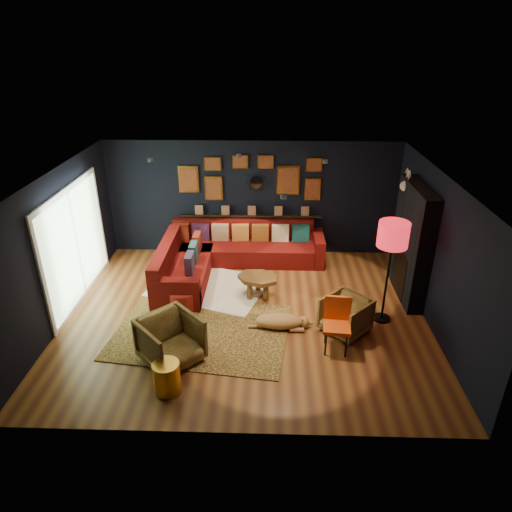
{
  "coord_description": "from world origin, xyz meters",
  "views": [
    {
      "loc": [
        0.4,
        -7.03,
        4.65
      ],
      "look_at": [
        0.17,
        0.3,
        1.06
      ],
      "focal_mm": 32.0,
      "sensor_mm": 36.0,
      "label": 1
    }
  ],
  "objects_px": {
    "gold_stool": "(167,377)",
    "orange_chair": "(337,320)",
    "dog": "(280,319)",
    "sectional": "(222,256)",
    "pouf": "(183,299)",
    "armchair_left": "(171,339)",
    "coffee_table": "(258,280)",
    "floor_lamp": "(393,238)",
    "armchair_right": "(346,314)"
  },
  "relations": [
    {
      "from": "orange_chair",
      "to": "floor_lamp",
      "type": "height_order",
      "value": "floor_lamp"
    },
    {
      "from": "coffee_table",
      "to": "dog",
      "type": "xyz_separation_m",
      "value": [
        0.41,
        -1.07,
        -0.16
      ]
    },
    {
      "from": "sectional",
      "to": "pouf",
      "type": "xyz_separation_m",
      "value": [
        -0.57,
        -1.61,
        -0.12
      ]
    },
    {
      "from": "sectional",
      "to": "armchair_left",
      "type": "bearing_deg",
      "value": -98.73
    },
    {
      "from": "armchair_right",
      "to": "dog",
      "type": "xyz_separation_m",
      "value": [
        -1.12,
        0.06,
        -0.16
      ]
    },
    {
      "from": "dog",
      "to": "orange_chair",
      "type": "bearing_deg",
      "value": -29.23
    },
    {
      "from": "coffee_table",
      "to": "pouf",
      "type": "relative_size",
      "value": 1.83
    },
    {
      "from": "armchair_left",
      "to": "armchair_right",
      "type": "xyz_separation_m",
      "value": [
        2.82,
        0.88,
        -0.07
      ]
    },
    {
      "from": "sectional",
      "to": "floor_lamp",
      "type": "xyz_separation_m",
      "value": [
        3.07,
        -1.86,
        1.27
      ]
    },
    {
      "from": "armchair_left",
      "to": "dog",
      "type": "bearing_deg",
      "value": -14.74
    },
    {
      "from": "dog",
      "to": "coffee_table",
      "type": "bearing_deg",
      "value": 110.57
    },
    {
      "from": "coffee_table",
      "to": "gold_stool",
      "type": "xyz_separation_m",
      "value": [
        -1.22,
        -2.69,
        -0.11
      ]
    },
    {
      "from": "coffee_table",
      "to": "pouf",
      "type": "xyz_separation_m",
      "value": [
        -1.38,
        -0.48,
        -0.15
      ]
    },
    {
      "from": "pouf",
      "to": "floor_lamp",
      "type": "distance_m",
      "value": 3.9
    },
    {
      "from": "armchair_right",
      "to": "dog",
      "type": "height_order",
      "value": "armchair_right"
    },
    {
      "from": "armchair_right",
      "to": "pouf",
      "type": "bearing_deg",
      "value": -147.66
    },
    {
      "from": "coffee_table",
      "to": "armchair_right",
      "type": "distance_m",
      "value": 1.9
    },
    {
      "from": "armchair_right",
      "to": "gold_stool",
      "type": "xyz_separation_m",
      "value": [
        -2.75,
        -1.55,
        -0.12
      ]
    },
    {
      "from": "coffee_table",
      "to": "armchair_right",
      "type": "bearing_deg",
      "value": -36.62
    },
    {
      "from": "sectional",
      "to": "coffee_table",
      "type": "height_order",
      "value": "sectional"
    },
    {
      "from": "gold_stool",
      "to": "armchair_right",
      "type": "bearing_deg",
      "value": 29.45
    },
    {
      "from": "armchair_left",
      "to": "sectional",
      "type": "bearing_deg",
      "value": 37.5
    },
    {
      "from": "coffee_table",
      "to": "armchair_left",
      "type": "distance_m",
      "value": 2.4
    },
    {
      "from": "armchair_right",
      "to": "orange_chair",
      "type": "xyz_separation_m",
      "value": [
        -0.21,
        -0.44,
        0.17
      ]
    },
    {
      "from": "sectional",
      "to": "coffee_table",
      "type": "bearing_deg",
      "value": -54.29
    },
    {
      "from": "armchair_left",
      "to": "dog",
      "type": "distance_m",
      "value": 1.96
    },
    {
      "from": "gold_stool",
      "to": "orange_chair",
      "type": "xyz_separation_m",
      "value": [
        2.54,
        1.11,
        0.29
      ]
    },
    {
      "from": "orange_chair",
      "to": "armchair_left",
      "type": "bearing_deg",
      "value": -164.56
    },
    {
      "from": "pouf",
      "to": "armchair_right",
      "type": "bearing_deg",
      "value": -12.64
    },
    {
      "from": "coffee_table",
      "to": "armchair_left",
      "type": "bearing_deg",
      "value": -122.63
    },
    {
      "from": "sectional",
      "to": "pouf",
      "type": "distance_m",
      "value": 1.71
    },
    {
      "from": "coffee_table",
      "to": "floor_lamp",
      "type": "xyz_separation_m",
      "value": [
        2.26,
        -0.73,
        1.24
      ]
    },
    {
      "from": "coffee_table",
      "to": "floor_lamp",
      "type": "relative_size",
      "value": 0.52
    },
    {
      "from": "sectional",
      "to": "gold_stool",
      "type": "distance_m",
      "value": 3.84
    },
    {
      "from": "coffee_table",
      "to": "armchair_left",
      "type": "height_order",
      "value": "armchair_left"
    },
    {
      "from": "armchair_right",
      "to": "gold_stool",
      "type": "bearing_deg",
      "value": -105.57
    },
    {
      "from": "coffee_table",
      "to": "orange_chair",
      "type": "height_order",
      "value": "orange_chair"
    },
    {
      "from": "sectional",
      "to": "pouf",
      "type": "height_order",
      "value": "sectional"
    },
    {
      "from": "pouf",
      "to": "floor_lamp",
      "type": "relative_size",
      "value": 0.28
    },
    {
      "from": "gold_stool",
      "to": "orange_chair",
      "type": "relative_size",
      "value": 0.54
    },
    {
      "from": "coffee_table",
      "to": "armchair_right",
      "type": "relative_size",
      "value": 1.35
    },
    {
      "from": "coffee_table",
      "to": "orange_chair",
      "type": "bearing_deg",
      "value": -50.2
    },
    {
      "from": "armchair_left",
      "to": "gold_stool",
      "type": "bearing_deg",
      "value": -127.94
    },
    {
      "from": "pouf",
      "to": "gold_stool",
      "type": "relative_size",
      "value": 1.09
    },
    {
      "from": "orange_chair",
      "to": "dog",
      "type": "bearing_deg",
      "value": 156.82
    },
    {
      "from": "coffee_table",
      "to": "dog",
      "type": "height_order",
      "value": "coffee_table"
    },
    {
      "from": "dog",
      "to": "floor_lamp",
      "type": "bearing_deg",
      "value": 10.21
    },
    {
      "from": "orange_chair",
      "to": "dog",
      "type": "xyz_separation_m",
      "value": [
        -0.91,
        0.5,
        -0.34
      ]
    },
    {
      "from": "sectional",
      "to": "floor_lamp",
      "type": "distance_m",
      "value": 3.81
    },
    {
      "from": "pouf",
      "to": "armchair_left",
      "type": "distance_m",
      "value": 1.55
    }
  ]
}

